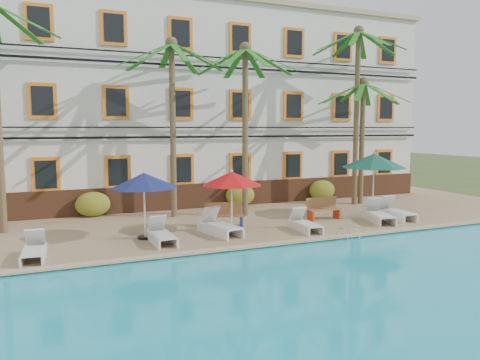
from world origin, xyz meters
name	(u,v)px	position (x,y,z in m)	size (l,w,h in m)	color
ground	(278,244)	(0.00, 0.00, 0.00)	(100.00, 100.00, 0.00)	#384C23
pool_deck	(227,216)	(0.00, 5.00, 0.12)	(30.00, 12.00, 0.25)	tan
swimming_pool	(427,312)	(0.00, -7.00, 0.10)	(26.00, 12.00, 0.20)	#1AAAC7
pool_coping	(291,242)	(0.00, -0.90, 0.28)	(30.00, 0.35, 0.06)	tan
hotel_building	(193,105)	(0.00, 9.98, 5.37)	(25.40, 6.44, 10.22)	silver
palm_b	(172,102)	(-2.38, 5.25, 5.23)	(4.55, 4.55, 7.70)	brown
palm_c	(245,104)	(0.60, 4.28, 5.14)	(4.55, 4.55, 7.54)	brown
palm_d	(357,92)	(6.98, 4.94, 5.90)	(4.55, 4.55, 8.88)	brown
palm_e	(362,121)	(7.39, 4.98, 4.47)	(4.55, 4.55, 6.40)	brown
shrub_left	(93,204)	(-5.66, 6.60, 0.80)	(1.50, 0.90, 1.10)	#2F5E1A
shrub_mid	(240,195)	(1.35, 6.60, 0.80)	(1.50, 0.90, 1.10)	#2F5E1A
shrub_right	(322,190)	(6.12, 6.60, 0.80)	(1.50, 0.90, 1.10)	#2F5E1A
umbrella_blue	(144,181)	(-4.41, 1.65, 2.29)	(2.40, 2.40, 2.40)	black
umbrella_red	(232,179)	(-1.17, 1.51, 2.24)	(2.33, 2.33, 2.33)	black
umbrella_green	(374,161)	(5.80, 2.05, 2.67)	(2.83, 2.83, 2.83)	black
lounger_a	(34,250)	(-7.98, 0.36, 0.52)	(0.75, 1.79, 0.83)	silver
lounger_b	(161,235)	(-4.03, 0.82, 0.53)	(0.68, 1.85, 0.87)	silver
lounger_c	(219,226)	(-1.77, 1.25, 0.57)	(1.15, 2.17, 0.97)	silver
lounger_d	(304,224)	(1.40, 0.54, 0.52)	(0.71, 1.80, 0.84)	silver
lounger_e	(378,214)	(5.09, 0.79, 0.56)	(1.31, 2.15, 0.96)	silver
lounger_f	(395,212)	(6.19, 1.04, 0.56)	(0.84, 2.04, 0.94)	silver
bench_left	(225,214)	(-1.06, 2.53, 0.72)	(1.57, 0.88, 0.93)	olive
bench_right	(323,208)	(3.30, 2.19, 0.72)	(1.50, 0.48, 0.93)	olive
pool_ladder	(348,237)	(2.26, -1.00, 0.25)	(0.54, 0.74, 0.74)	silver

